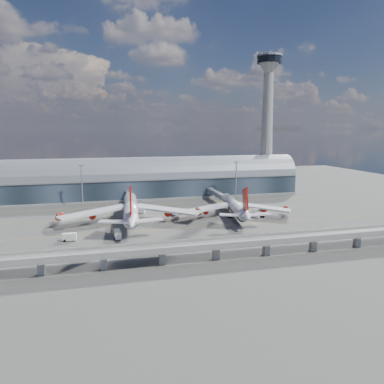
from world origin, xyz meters
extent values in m
plane|color=#474744|center=(0.00, 0.00, 0.00)|extent=(500.00, 500.00, 0.00)
cube|color=gold|center=(0.00, -10.00, 0.01)|extent=(200.00, 0.25, 0.01)
cube|color=gold|center=(0.00, 20.00, 0.01)|extent=(200.00, 0.25, 0.01)
cube|color=gold|center=(0.00, 50.00, 0.01)|extent=(200.00, 0.25, 0.01)
cube|color=gold|center=(-35.00, 30.00, 0.01)|extent=(0.25, 80.00, 0.01)
cube|color=gold|center=(35.00, 30.00, 0.01)|extent=(0.25, 80.00, 0.01)
cube|color=#1F2A34|center=(0.00, 78.00, 7.00)|extent=(200.00, 28.00, 14.00)
cylinder|color=gray|center=(0.00, 78.00, 14.00)|extent=(200.00, 28.00, 28.00)
cube|color=gray|center=(0.00, 64.00, 14.00)|extent=(200.00, 1.00, 1.20)
cube|color=gray|center=(0.00, 78.00, 0.60)|extent=(200.00, 30.00, 1.20)
cube|color=gray|center=(85.00, 83.00, 4.00)|extent=(18.00, 18.00, 8.00)
cone|color=gray|center=(85.00, 83.00, 45.00)|extent=(10.00, 10.00, 90.00)
cone|color=gray|center=(85.00, 83.00, 92.00)|extent=(16.00, 16.00, 8.00)
cylinder|color=black|center=(85.00, 83.00, 97.00)|extent=(18.00, 18.00, 5.00)
cylinder|color=gray|center=(85.00, 83.00, 100.00)|extent=(19.00, 19.00, 1.50)
cylinder|color=gray|center=(85.00, 83.00, 101.50)|extent=(2.40, 2.40, 3.00)
cube|color=gray|center=(0.00, -55.00, 5.50)|extent=(220.00, 8.50, 1.20)
cube|color=gray|center=(0.00, -59.00, 6.60)|extent=(220.00, 0.40, 1.20)
cube|color=gray|center=(0.00, -51.00, 6.60)|extent=(220.00, 0.40, 1.20)
cube|color=gray|center=(0.00, -56.50, 6.15)|extent=(220.00, 0.12, 0.12)
cube|color=gray|center=(0.00, -53.50, 6.15)|extent=(220.00, 0.12, 0.12)
cube|color=gray|center=(-60.00, -55.00, 2.50)|extent=(2.20, 2.20, 5.00)
cube|color=gray|center=(-40.00, -55.00, 2.50)|extent=(2.20, 2.20, 5.00)
cube|color=gray|center=(-20.00, -55.00, 2.50)|extent=(2.20, 2.20, 5.00)
cube|color=gray|center=(0.00, -55.00, 2.50)|extent=(2.20, 2.20, 5.00)
cube|color=gray|center=(20.00, -55.00, 2.50)|extent=(2.20, 2.20, 5.00)
cube|color=gray|center=(40.00, -55.00, 2.50)|extent=(2.20, 2.20, 5.00)
cube|color=gray|center=(60.00, -55.00, 2.50)|extent=(2.20, 2.20, 5.00)
cylinder|color=gray|center=(-50.00, 55.00, 12.50)|extent=(0.70, 0.70, 25.00)
cube|color=gray|center=(-50.00, 55.00, 25.20)|extent=(3.00, 0.40, 1.00)
cylinder|color=gray|center=(50.00, 55.00, 12.50)|extent=(0.70, 0.70, 25.00)
cube|color=gray|center=(50.00, 55.00, 25.20)|extent=(3.00, 0.40, 1.00)
cylinder|color=white|center=(-24.87, 10.44, 6.77)|extent=(11.79, 58.28, 6.99)
cone|color=white|center=(-22.18, 42.55, 6.77)|extent=(7.69, 9.29, 6.99)
cone|color=white|center=(-27.74, -23.85, 7.64)|extent=(8.06, 13.64, 6.99)
cube|color=#A21406|center=(-27.47, -20.59, 16.26)|extent=(1.85, 13.07, 14.46)
cube|color=white|center=(-43.26, 9.79, 5.89)|extent=(35.79, 21.90, 2.82)
cube|color=white|center=(-6.84, 6.73, 5.89)|extent=(34.32, 26.40, 2.82)
cylinder|color=#A21406|center=(-43.75, 12.02, 3.93)|extent=(3.94, 5.73, 3.49)
cylinder|color=#A21406|center=(-59.94, 13.37, 3.93)|extent=(3.94, 5.73, 3.49)
cylinder|color=#A21406|center=(-5.99, 8.85, 3.93)|extent=(3.94, 5.73, 3.49)
cylinder|color=#A21406|center=(10.20, 7.50, 3.93)|extent=(3.94, 5.73, 3.49)
cylinder|color=gray|center=(-23.17, 30.78, 1.64)|extent=(0.55, 0.55, 3.27)
cylinder|color=gray|center=(-28.72, 6.38, 1.64)|extent=(0.65, 0.65, 3.27)
cylinder|color=gray|center=(-21.75, 5.79, 1.64)|extent=(0.65, 0.65, 3.27)
cylinder|color=black|center=(-28.72, 6.38, 0.60)|extent=(2.53, 1.83, 1.64)
cylinder|color=black|center=(-21.75, 5.79, 0.60)|extent=(2.53, 1.83, 1.64)
cylinder|color=white|center=(30.97, 7.88, 5.80)|extent=(13.54, 47.83, 5.70)
cone|color=white|center=(35.43, 34.22, 5.80)|extent=(6.93, 8.70, 5.70)
cone|color=white|center=(26.19, -20.41, 6.59)|extent=(7.59, 12.58, 5.70)
cube|color=#A21406|center=(26.69, -17.50, 14.06)|extent=(2.64, 11.71, 13.02)
cube|color=white|center=(15.47, 8.50, 5.01)|extent=(30.62, 16.83, 2.44)
cube|color=white|center=(45.83, 3.37, 5.01)|extent=(28.29, 24.32, 2.44)
cylinder|color=black|center=(30.97, 7.88, 4.23)|extent=(11.89, 42.87, 4.85)
cylinder|color=#A21406|center=(15.23, 10.53, 3.24)|extent=(3.92, 5.37, 3.15)
cylinder|color=#A21406|center=(1.74, 12.81, 3.24)|extent=(3.92, 5.37, 3.15)
cylinder|color=#A21406|center=(46.72, 5.22, 3.24)|extent=(3.92, 5.37, 3.15)
cylinder|color=#A21406|center=(60.21, 2.94, 3.24)|extent=(3.92, 5.37, 3.15)
cylinder|color=gray|center=(33.77, 24.40, 1.47)|extent=(0.49, 0.49, 2.95)
cylinder|color=gray|center=(27.22, 4.52, 1.47)|extent=(0.59, 0.59, 2.95)
cylinder|color=gray|center=(33.42, 3.47, 1.47)|extent=(0.59, 0.59, 2.95)
cylinder|color=black|center=(27.22, 4.52, 0.54)|extent=(2.38, 1.81, 1.47)
cylinder|color=black|center=(33.42, 3.47, 0.54)|extent=(2.38, 1.81, 1.47)
cube|color=gray|center=(-21.37, 52.00, 5.20)|extent=(3.00, 24.00, 3.00)
cube|color=gray|center=(-21.37, 40.00, 5.20)|extent=(3.60, 3.60, 3.40)
cylinder|color=gray|center=(-21.37, 64.00, 5.20)|extent=(4.40, 4.40, 4.00)
cylinder|color=gray|center=(-21.37, 40.00, 1.70)|extent=(0.50, 0.50, 3.40)
cylinder|color=black|center=(-21.37, 40.00, 0.35)|extent=(1.40, 0.80, 0.80)
cube|color=gray|center=(34.47, 50.00, 5.20)|extent=(3.00, 28.00, 3.00)
cube|color=gray|center=(34.47, 36.00, 5.20)|extent=(3.60, 3.60, 3.40)
cylinder|color=gray|center=(34.47, 64.00, 5.20)|extent=(4.40, 4.40, 4.00)
cylinder|color=gray|center=(34.47, 36.00, 1.70)|extent=(0.50, 0.50, 3.40)
cylinder|color=black|center=(34.47, 36.00, 0.35)|extent=(1.40, 0.80, 0.80)
cube|color=white|center=(-33.35, -18.82, 1.84)|extent=(2.99, 8.14, 2.99)
cylinder|color=black|center=(-33.24, -16.25, 0.52)|extent=(2.91, 1.16, 1.03)
cylinder|color=black|center=(-33.47, -21.39, 0.52)|extent=(2.91, 1.16, 1.03)
cube|color=white|center=(-53.48, -17.88, 1.84)|extent=(5.98, 3.22, 2.99)
cylinder|color=black|center=(-51.65, -17.69, 0.52)|extent=(1.32, 2.96, 1.03)
cylinder|color=black|center=(-55.30, -18.06, 0.52)|extent=(1.32, 2.96, 1.03)
cube|color=white|center=(47.22, 11.01, 1.41)|extent=(7.29, 3.07, 2.30)
cylinder|color=black|center=(49.46, 11.35, 0.40)|extent=(1.12, 2.30, 0.79)
cylinder|color=black|center=(44.99, 10.67, 0.40)|extent=(1.12, 2.30, 0.79)
cube|color=white|center=(42.78, 2.61, 1.84)|extent=(6.69, 6.78, 2.98)
cylinder|color=black|center=(41.25, 4.19, 0.52)|extent=(2.78, 2.74, 1.03)
cylinder|color=black|center=(44.31, 1.03, 0.52)|extent=(2.78, 2.74, 1.03)
cube|color=white|center=(-1.10, 19.07, 1.58)|extent=(3.66, 5.39, 2.56)
cylinder|color=black|center=(-0.62, 20.57, 0.44)|extent=(2.62, 1.60, 0.89)
cylinder|color=black|center=(-1.58, 17.57, 0.44)|extent=(2.62, 1.60, 0.89)
cube|color=white|center=(-18.37, 27.43, 1.62)|extent=(6.45, 4.87, 2.63)
cylinder|color=black|center=(-16.65, 28.33, 0.45)|extent=(1.98, 2.66, 0.91)
cylinder|color=black|center=(-20.09, 26.53, 0.45)|extent=(1.98, 2.66, 0.91)
cube|color=gray|center=(-41.64, -34.14, 0.24)|extent=(2.64, 2.18, 0.28)
cube|color=#A9A9AE|center=(-41.64, -34.14, 0.99)|extent=(2.25, 1.97, 1.42)
cube|color=gray|center=(-39.33, -33.32, 0.24)|extent=(2.64, 2.18, 0.28)
cube|color=#A9A9AE|center=(-39.33, -33.32, 0.99)|extent=(2.25, 1.97, 1.42)
cube|color=gray|center=(24.12, -37.40, 0.22)|extent=(2.41, 1.92, 0.26)
cube|color=#A9A9AE|center=(24.12, -37.40, 0.92)|extent=(2.05, 1.74, 1.32)
cube|color=gray|center=(26.32, -38.01, 0.22)|extent=(2.41, 1.92, 0.26)
cube|color=#A9A9AE|center=(26.32, -38.01, 0.92)|extent=(2.05, 1.74, 1.32)
cube|color=gray|center=(28.52, -38.63, 0.22)|extent=(2.41, 1.92, 0.26)
cube|color=#A9A9AE|center=(28.52, -38.63, 0.92)|extent=(2.05, 1.74, 1.32)
cube|color=gray|center=(30.72, -39.25, 0.22)|extent=(2.41, 1.92, 0.26)
cube|color=#A9A9AE|center=(30.72, -39.25, 0.92)|extent=(2.05, 1.74, 1.32)
cube|color=gray|center=(32.92, -39.86, 0.22)|extent=(2.41, 1.92, 0.26)
cube|color=#A9A9AE|center=(32.92, -39.86, 0.92)|extent=(2.05, 1.74, 1.32)
cube|color=gray|center=(48.97, -36.68, 0.25)|extent=(2.43, 1.68, 0.30)
cube|color=#A9A9AE|center=(48.97, -36.68, 1.04)|extent=(2.04, 1.56, 1.48)
cube|color=gray|center=(51.54, -36.57, 0.25)|extent=(2.43, 1.68, 0.30)
cube|color=#A9A9AE|center=(51.54, -36.57, 1.04)|extent=(2.04, 1.56, 1.48)
cube|color=gray|center=(54.10, -36.45, 0.25)|extent=(2.43, 1.68, 0.30)
cube|color=#A9A9AE|center=(54.10, -36.45, 1.04)|extent=(2.04, 1.56, 1.48)
camera|label=1|loc=(-41.26, -179.70, 47.12)|focal=35.00mm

